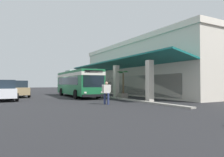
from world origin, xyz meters
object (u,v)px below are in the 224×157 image
(transit_bus, at_px, (77,82))
(pedestrian, at_px, (106,91))
(parked_suv_white, at_px, (5,90))
(potted_palm, at_px, (123,91))
(parked_suv_tan, at_px, (18,89))

(transit_bus, xyz_separation_m, pedestrian, (9.93, -0.98, -0.83))
(parked_suv_white, xyz_separation_m, pedestrian, (7.79, 6.96, 0.00))
(parked_suv_white, relative_size, pedestrian, 2.70)
(pedestrian, relative_size, potted_palm, 0.59)
(parked_suv_white, xyz_separation_m, potted_palm, (2.63, 11.66, -0.25))
(transit_bus, distance_m, parked_suv_tan, 7.07)
(pedestrian, bearing_deg, parked_suv_white, -138.23)
(pedestrian, bearing_deg, transit_bus, 174.36)
(transit_bus, relative_size, pedestrian, 6.31)
(transit_bus, xyz_separation_m, parked_suv_white, (2.15, -7.94, -0.84))
(parked_suv_tan, xyz_separation_m, pedestrian, (12.51, 5.55, 0.00))
(transit_bus, height_order, pedestrian, transit_bus)
(parked_suv_white, relative_size, potted_palm, 1.59)
(parked_suv_tan, xyz_separation_m, parked_suv_white, (4.72, -1.41, 0.00))
(pedestrian, distance_m, potted_palm, 6.99)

